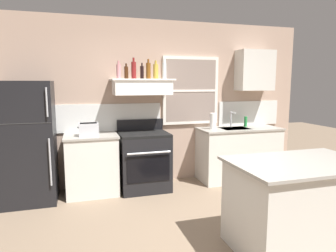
{
  "coord_description": "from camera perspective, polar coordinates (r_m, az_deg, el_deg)",
  "views": [
    {
      "loc": [
        -1.2,
        -2.68,
        1.68
      ],
      "look_at": [
        -0.05,
        1.2,
        1.1
      ],
      "focal_mm": 32.07,
      "sensor_mm": 36.0,
      "label": 1
    }
  ],
  "objects": [
    {
      "name": "bottle_champagne_gold_foil",
      "position": [
        4.83,
        -2.34,
        10.36
      ],
      "size": [
        0.08,
        0.08,
        0.29
      ],
      "color": "#B29333",
      "rests_on": "range_hood_shelf"
    },
    {
      "name": "bottle_rose_pink",
      "position": [
        4.69,
        -9.36,
        10.24
      ],
      "size": [
        0.07,
        0.07,
        0.27
      ],
      "color": "#C67F84",
      "rests_on": "range_hood_shelf"
    },
    {
      "name": "bottle_amber_wine",
      "position": [
        4.79,
        -3.75,
        10.47
      ],
      "size": [
        0.07,
        0.07,
        0.31
      ],
      "color": "brown",
      "rests_on": "range_hood_shelf"
    },
    {
      "name": "bottle_clear_tall",
      "position": [
        4.8,
        -0.7,
        10.51
      ],
      "size": [
        0.06,
        0.06,
        0.31
      ],
      "color": "silver",
      "rests_on": "range_hood_shelf"
    },
    {
      "name": "paper_towel_roll",
      "position": [
        5.1,
        8.55,
        0.92
      ],
      "size": [
        0.11,
        0.11,
        0.27
      ],
      "primitive_type": "cylinder",
      "color": "white",
      "rests_on": "counter_right_with_sink"
    },
    {
      "name": "toaster",
      "position": [
        4.55,
        -14.85,
        -0.59
      ],
      "size": [
        0.3,
        0.2,
        0.19
      ],
      "color": "silver",
      "rests_on": "counter_left_of_stove"
    },
    {
      "name": "stove_range",
      "position": [
        4.79,
        -4.58,
        -6.54
      ],
      "size": [
        0.76,
        0.69,
        1.09
      ],
      "color": "black",
      "rests_on": "ground_plane"
    },
    {
      "name": "counter_left_of_stove",
      "position": [
        4.74,
        -14.25,
        -7.06
      ],
      "size": [
        0.79,
        0.63,
        0.91
      ],
      "color": "silver",
      "rests_on": "ground_plane"
    },
    {
      "name": "dish_soap_bottle",
      "position": [
        5.51,
        14.53,
        0.82
      ],
      "size": [
        0.06,
        0.06,
        0.18
      ],
      "primitive_type": "cylinder",
      "color": "#268C3F",
      "rests_on": "counter_right_with_sink"
    },
    {
      "name": "counter_right_with_sink",
      "position": [
        5.43,
        13.24,
        -5.07
      ],
      "size": [
        1.43,
        0.63,
        0.91
      ],
      "color": "silver",
      "rests_on": "ground_plane"
    },
    {
      "name": "back_wall",
      "position": [
        5.06,
        -2.44,
        4.46
      ],
      "size": [
        5.4,
        0.11,
        2.7
      ],
      "color": "tan",
      "rests_on": "ground_plane"
    },
    {
      "name": "bottle_brown_stout",
      "position": [
        4.74,
        -7.93,
        10.06
      ],
      "size": [
        0.06,
        0.06,
        0.23
      ],
      "color": "#381E0F",
      "rests_on": "range_hood_shelf"
    },
    {
      "name": "refrigerator",
      "position": [
        4.64,
        -24.94,
        -2.85
      ],
      "size": [
        0.7,
        0.72,
        1.71
      ],
      "color": "black",
      "rests_on": "ground_plane"
    },
    {
      "name": "bottle_red_label_wine",
      "position": [
        4.75,
        -6.54,
        10.54
      ],
      "size": [
        0.07,
        0.07,
        0.32
      ],
      "color": "maroon",
      "rests_on": "range_hood_shelf"
    },
    {
      "name": "sink_faucet",
      "position": [
        5.36,
        12.02,
        1.61
      ],
      "size": [
        0.03,
        0.17,
        0.28
      ],
      "color": "silver",
      "rests_on": "counter_right_with_sink"
    },
    {
      "name": "range_hood_shelf",
      "position": [
        4.73,
        -4.99,
        7.46
      ],
      "size": [
        0.96,
        0.52,
        0.24
      ],
      "color": "white"
    },
    {
      "name": "bottle_balsamic_dark",
      "position": [
        4.76,
        -4.97,
        10.16
      ],
      "size": [
        0.06,
        0.06,
        0.24
      ],
      "color": "black",
      "rests_on": "range_hood_shelf"
    },
    {
      "name": "kitchen_island",
      "position": [
        3.4,
        23.64,
        -13.6
      ],
      "size": [
        1.4,
        0.9,
        0.91
      ],
      "color": "silver",
      "rests_on": "ground_plane"
    },
    {
      "name": "upper_cabinet_right",
      "position": [
        5.59,
        16.17,
        10.11
      ],
      "size": [
        0.64,
        0.32,
        0.7
      ],
      "color": "silver"
    },
    {
      "name": "ground_plane",
      "position": [
        3.38,
        7.13,
        -21.71
      ],
      "size": [
        16.0,
        16.0,
        0.0
      ],
      "primitive_type": "plane",
      "color": "#7A6651"
    }
  ]
}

